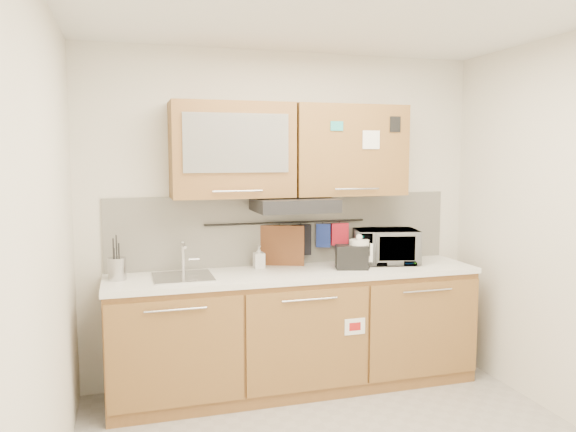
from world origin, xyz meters
TOP-DOWN VIEW (x-y plane):
  - ceiling at (0.00, 0.00)m, footprint 3.20×3.20m
  - wall_back at (0.00, 1.50)m, footprint 3.20×0.00m
  - wall_left at (-1.60, 0.00)m, footprint 0.00×3.00m
  - base_cabinet at (0.00, 1.19)m, footprint 2.80×0.64m
  - countertop at (0.00, 1.19)m, footprint 2.82×0.62m
  - backsplash at (0.00, 1.49)m, footprint 2.80×0.02m
  - upper_cabinets at (-0.00, 1.32)m, footprint 1.82×0.37m
  - range_hood at (0.00, 1.25)m, footprint 0.60×0.46m
  - sink at (-0.85, 1.21)m, footprint 0.42×0.40m
  - utensil_rail at (0.00, 1.45)m, footprint 1.30×0.02m
  - utensil_crock at (-1.30, 1.25)m, footprint 0.16×0.16m
  - kettle at (0.50, 1.16)m, footprint 0.20×0.19m
  - toaster at (0.43, 1.15)m, footprint 0.27×0.20m
  - microwave at (0.79, 1.29)m, footprint 0.56×0.43m
  - soap_bottle at (-0.25, 1.38)m, footprint 0.08×0.09m
  - cutting_board at (-0.06, 1.44)m, footprint 0.37×0.17m
  - oven_mitt at (0.30, 1.44)m, footprint 0.12×0.07m
  - dark_pouch at (0.12, 1.44)m, footprint 0.16×0.05m
  - pot_holder at (0.45, 1.44)m, footprint 0.15×0.03m

SIDE VIEW (x-z plane):
  - base_cabinet at x=0.00m, z-range -0.03..0.85m
  - countertop at x=0.00m, z-range 0.88..0.92m
  - sink at x=-0.85m, z-range 0.79..1.05m
  - cutting_board at x=-0.06m, z-range 0.76..1.24m
  - utensil_crock at x=-1.30m, z-range 0.84..1.16m
  - soap_bottle at x=-0.25m, z-range 0.92..1.10m
  - toaster at x=0.43m, z-range 0.92..1.11m
  - kettle at x=0.50m, z-range 0.89..1.16m
  - microwave at x=0.79m, z-range 0.92..1.20m
  - dark_pouch at x=0.12m, z-range 0.99..1.24m
  - oven_mitt at x=0.30m, z-range 1.05..1.24m
  - pot_holder at x=0.45m, z-range 1.06..1.24m
  - backsplash at x=0.00m, z-range 0.92..1.48m
  - utensil_rail at x=0.00m, z-range 1.25..1.27m
  - wall_left at x=-1.60m, z-range -0.20..2.80m
  - wall_back at x=0.00m, z-range -0.30..2.90m
  - range_hood at x=0.00m, z-range 1.37..1.47m
  - upper_cabinets at x=0.00m, z-range 1.48..2.18m
  - ceiling at x=0.00m, z-range 2.60..2.60m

